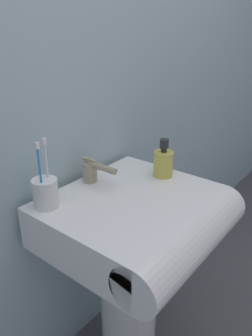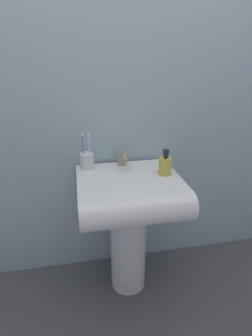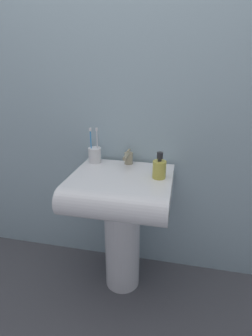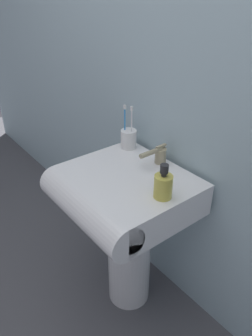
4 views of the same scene
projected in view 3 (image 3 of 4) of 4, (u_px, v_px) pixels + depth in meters
ground_plane at (123, 281)px, 1.72m from camera, size 6.00×6.00×0.00m
wall_back at (132, 88)px, 1.53m from camera, size 5.00×0.05×2.40m
sink_pedestal at (122, 242)px, 1.61m from camera, size 0.21×0.21×0.61m
sink_basin at (120, 191)px, 1.42m from camera, size 0.55×0.52×0.15m
faucet at (129, 157)px, 1.58m from camera, size 0.05×0.15×0.09m
toothbrush_cup at (95, 155)px, 1.62m from camera, size 0.08×0.08×0.22m
soap_bottle at (159, 169)px, 1.38m from camera, size 0.07×0.07×0.14m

